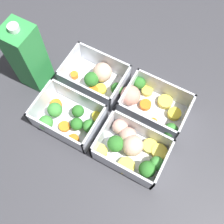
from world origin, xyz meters
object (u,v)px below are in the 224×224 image
object	(u,v)px
container_near_left	(68,118)
container_far_right	(149,104)
container_far_left	(98,78)
juice_carton	(28,58)
container_near_right	(132,148)

from	to	relation	value
container_near_left	container_far_right	world-z (taller)	same
container_far_left	juice_carton	size ratio (longest dim) A/B	0.80
container_near_right	container_far_left	size ratio (longest dim) A/B	1.04
container_near_left	juice_carton	world-z (taller)	juice_carton
container_far_left	juice_carton	world-z (taller)	juice_carton
container_near_right	container_far_left	distance (m)	0.21
container_near_left	container_far_left	bearing A→B (deg)	87.07
container_near_right	container_far_right	world-z (taller)	same
container_far_right	container_near_right	bearing A→B (deg)	-83.81
container_far_left	container_near_right	bearing A→B (deg)	-37.57
container_near_right	juice_carton	world-z (taller)	juice_carton
container_near_right	container_far_right	size ratio (longest dim) A/B	0.97
container_far_right	juice_carton	world-z (taller)	juice_carton
container_near_left	juice_carton	bearing A→B (deg)	155.73
container_near_left	container_far_left	size ratio (longest dim) A/B	0.98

